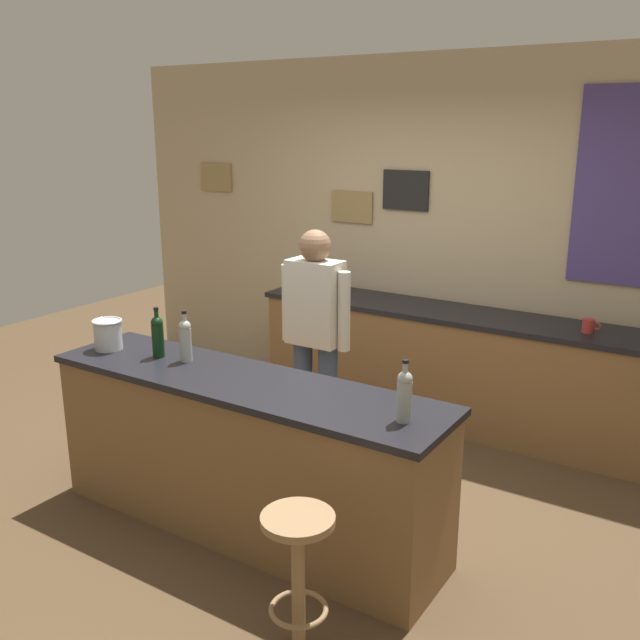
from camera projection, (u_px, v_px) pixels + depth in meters
The scene contains 12 objects.
ground_plane at pixel (286, 497), 4.42m from camera, with size 10.00×10.00×0.00m, color #4C3823.
back_wall at pixel (433, 233), 5.67m from camera, with size 6.00×0.09×2.80m.
bar_counter at pixel (244, 455), 3.97m from camera, with size 2.42×0.60×0.92m.
side_counter at pixel (451, 367), 5.43m from camera, with size 3.16×0.56×0.90m.
bartender at pixel (315, 332), 4.65m from camera, with size 0.52×0.21×1.62m.
bar_stool at pixel (298, 561), 3.01m from camera, with size 0.32×0.32×0.68m.
wine_bottle_a at pixel (158, 335), 4.18m from camera, with size 0.07×0.07×0.31m.
wine_bottle_b at pixel (185, 339), 4.11m from camera, with size 0.07×0.07×0.31m.
wine_bottle_c at pixel (404, 394), 3.27m from camera, with size 0.07×0.07×0.31m.
ice_bucket at pixel (108, 334), 4.34m from camera, with size 0.19×0.19×0.19m.
wine_glass_a at pixel (321, 280), 5.87m from camera, with size 0.07×0.07×0.16m.
coffee_mug at pixel (589, 326), 4.76m from camera, with size 0.12×0.08×0.09m.
Camera 1 is at (2.32, -3.21, 2.27)m, focal length 39.46 mm.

